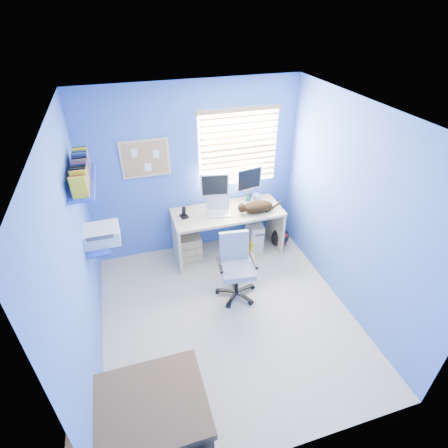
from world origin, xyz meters
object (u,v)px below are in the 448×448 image
object	(u,v)px
cat	(258,207)
tower_pc	(254,234)
laptop	(219,207)
office_chair	(236,274)
desk	(227,232)

from	to	relation	value
cat	tower_pc	distance (m)	0.62
laptop	tower_pc	size ratio (longest dim) A/B	0.73
tower_pc	office_chair	bearing A→B (deg)	-118.94
desk	laptop	xyz separation A→B (m)	(-0.14, -0.02, 0.48)
cat	tower_pc	size ratio (longest dim) A/B	1.00
laptop	cat	distance (m)	0.56
desk	tower_pc	xyz separation A→B (m)	(0.44, 0.03, -0.14)
desk	cat	xyz separation A→B (m)	(0.41, -0.13, 0.45)
cat	desk	bearing A→B (deg)	165.21
desk	cat	world-z (taller)	cat
tower_pc	desk	bearing A→B (deg)	-171.32
laptop	tower_pc	bearing A→B (deg)	16.36
desk	office_chair	world-z (taller)	office_chair
office_chair	laptop	bearing A→B (deg)	88.70
tower_pc	office_chair	size ratio (longest dim) A/B	0.51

